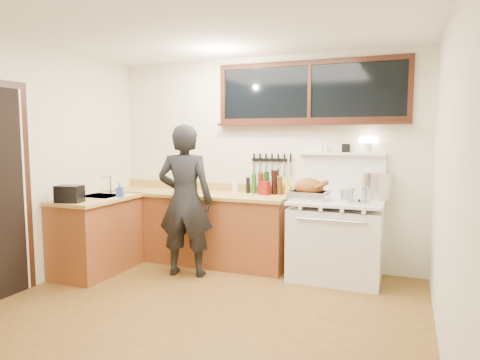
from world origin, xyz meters
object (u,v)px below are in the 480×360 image
at_px(cutting_board, 189,188).
at_px(man, 185,200).
at_px(roast_turkey, 309,191).
at_px(vintage_stove, 336,238).

bearing_deg(cutting_board, man, -66.25).
distance_m(cutting_board, roast_turkey, 1.58).
xyz_separation_m(man, roast_turkey, (1.35, 0.45, 0.12)).
relative_size(man, roast_turkey, 3.74).
height_order(cutting_board, roast_turkey, roast_turkey).
relative_size(cutting_board, roast_turkey, 0.80).
height_order(vintage_stove, cutting_board, vintage_stove).
bearing_deg(vintage_stove, cutting_board, 179.62).
bearing_deg(vintage_stove, man, -163.00).
xyz_separation_m(cutting_board, roast_turkey, (1.58, -0.07, 0.05)).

